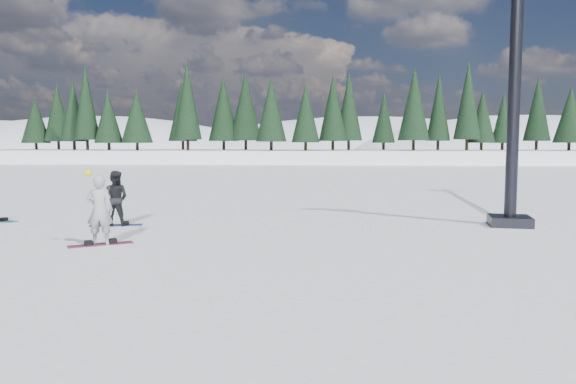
# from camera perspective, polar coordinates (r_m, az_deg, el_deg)

# --- Properties ---
(ground) EXTENTS (420.00, 420.00, 0.00)m
(ground) POSITION_cam_1_polar(r_m,az_deg,el_deg) (15.01, -21.62, -4.73)
(ground) COLOR white
(ground) RESTS_ON ground
(alpine_backdrop) EXTENTS (412.50, 227.00, 53.20)m
(alpine_backdrop) POSITION_cam_1_polar(r_m,az_deg,el_deg) (203.95, -1.04, 0.46)
(alpine_backdrop) COLOR white
(alpine_backdrop) RESTS_ON ground
(lift_tower) EXTENTS (2.14, 1.32, 7.73)m
(lift_tower) POSITION_cam_1_polar(r_m,az_deg,el_deg) (17.70, 21.92, 6.92)
(lift_tower) COLOR black
(lift_tower) RESTS_ON ground
(snowboarder_woman) EXTENTS (0.66, 0.48, 1.84)m
(snowboarder_woman) POSITION_cam_1_polar(r_m,az_deg,el_deg) (14.13, -18.59, -1.72)
(snowboarder_woman) COLOR #A4A4A9
(snowboarder_woman) RESTS_ON ground
(snowboarder_man) EXTENTS (0.80, 0.63, 1.63)m
(snowboarder_man) POSITION_cam_1_polar(r_m,az_deg,el_deg) (17.28, -17.15, -0.62)
(snowboarder_man) COLOR black
(snowboarder_man) RESTS_ON ground
(snowboard_woman) EXTENTS (1.43, 1.01, 0.03)m
(snowboard_woman) POSITION_cam_1_polar(r_m,az_deg,el_deg) (14.25, -18.49, -5.08)
(snowboard_woman) COLOR maroon
(snowboard_woman) RESTS_ON ground
(snowboard_man) EXTENTS (1.52, 0.62, 0.03)m
(snowboard_man) POSITION_cam_1_polar(r_m,az_deg,el_deg) (17.38, -17.08, -3.25)
(snowboard_man) COLOR navy
(snowboard_man) RESTS_ON ground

